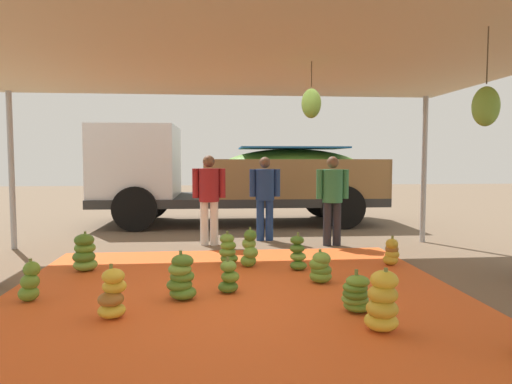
{
  "coord_description": "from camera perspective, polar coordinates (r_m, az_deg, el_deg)",
  "views": [
    {
      "loc": [
        -0.26,
        -5.33,
        1.62
      ],
      "look_at": [
        0.34,
        1.03,
        1.16
      ],
      "focal_mm": 32.77,
      "sensor_mm": 36.0,
      "label": 1
    }
  ],
  "objects": [
    {
      "name": "banana_bunch_11",
      "position": [
        5.04,
        -17.12,
        -11.9
      ],
      "size": [
        0.38,
        0.4,
        0.55
      ],
      "color": "gold",
      "rests_on": "tarp_orange"
    },
    {
      "name": "worker_1",
      "position": [
        8.74,
        9.31,
        -0.21
      ],
      "size": [
        0.61,
        0.37,
        1.66
      ],
      "color": "#26262D",
      "rests_on": "ground"
    },
    {
      "name": "banana_bunch_12",
      "position": [
        5.48,
        -9.09,
        -10.36
      ],
      "size": [
        0.46,
        0.43,
        0.56
      ],
      "color": "#518428",
      "rests_on": "tarp_orange"
    },
    {
      "name": "banana_bunch_3",
      "position": [
        7.16,
        -20.19,
        -7.08
      ],
      "size": [
        0.46,
        0.47,
        0.57
      ],
      "color": "#75A83D",
      "rests_on": "tarp_orange"
    },
    {
      "name": "banana_bunch_8",
      "position": [
        5.93,
        -25.88,
        -9.94
      ],
      "size": [
        0.3,
        0.29,
        0.48
      ],
      "color": "#60932D",
      "rests_on": "tarp_orange"
    },
    {
      "name": "banana_bunch_6",
      "position": [
        6.97,
        -0.8,
        -7.02
      ],
      "size": [
        0.32,
        0.32,
        0.59
      ],
      "color": "#60932D",
      "rests_on": "tarp_orange"
    },
    {
      "name": "banana_bunch_4",
      "position": [
        6.85,
        5.12,
        -7.53
      ],
      "size": [
        0.33,
        0.36,
        0.55
      ],
      "color": "#477523",
      "rests_on": "tarp_orange"
    },
    {
      "name": "banana_bunch_7",
      "position": [
        5.11,
        12.15,
        -12.14
      ],
      "size": [
        0.43,
        0.42,
        0.45
      ],
      "color": "#60932D",
      "rests_on": "tarp_orange"
    },
    {
      "name": "banana_bunch_0",
      "position": [
        7.2,
        -3.43,
        -7.05
      ],
      "size": [
        0.38,
        0.38,
        0.5
      ],
      "color": "#518428",
      "rests_on": "tarp_orange"
    },
    {
      "name": "worker_2",
      "position": [
        9.16,
        1.09,
        0.01
      ],
      "size": [
        0.6,
        0.37,
        1.65
      ],
      "color": "navy",
      "rests_on": "ground"
    },
    {
      "name": "banana_bunch_2",
      "position": [
        6.17,
        7.89,
        -9.19
      ],
      "size": [
        0.32,
        0.31,
        0.44
      ],
      "color": "#60932D",
      "rests_on": "tarp_orange"
    },
    {
      "name": "banana_bunch_1",
      "position": [
        4.61,
        15.18,
        -12.96
      ],
      "size": [
        0.41,
        0.41,
        0.6
      ],
      "color": "gold",
      "rests_on": "tarp_orange"
    },
    {
      "name": "worker_0",
      "position": [
        8.72,
        -5.76,
        -0.11
      ],
      "size": [
        0.61,
        0.38,
        1.68
      ],
      "color": "silver",
      "rests_on": "ground"
    },
    {
      "name": "tarp_orange",
      "position": [
        5.58,
        -2.53,
        -12.7
      ],
      "size": [
        5.48,
        5.54,
        0.01
      ],
      "primitive_type": "cube",
      "color": "#E05B23",
      "rests_on": "ground"
    },
    {
      "name": "ground_plane",
      "position": [
        8.49,
        -3.55,
        -6.88
      ],
      "size": [
        40.0,
        40.0,
        0.0
      ],
      "primitive_type": "plane",
      "color": "brown"
    },
    {
      "name": "cargo_truck_main",
      "position": [
        11.62,
        -3.26,
        2.18
      ],
      "size": [
        6.98,
        2.65,
        2.4
      ],
      "color": "#2D2D2D",
      "rests_on": "ground"
    },
    {
      "name": "banana_bunch_5",
      "position": [
        7.38,
        16.22,
        -7.11
      ],
      "size": [
        0.31,
        0.29,
        0.45
      ],
      "color": "gold",
      "rests_on": "tarp_orange"
    },
    {
      "name": "tent_canopy",
      "position": [
        5.37,
        -2.37,
        16.52
      ],
      "size": [
        8.0,
        7.0,
        2.86
      ],
      "color": "#9EA0A5",
      "rests_on": "ground"
    },
    {
      "name": "banana_bunch_9",
      "position": [
        5.69,
        -3.33,
        -10.41
      ],
      "size": [
        0.32,
        0.3,
        0.44
      ],
      "color": "#477523",
      "rests_on": "tarp_orange"
    }
  ]
}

